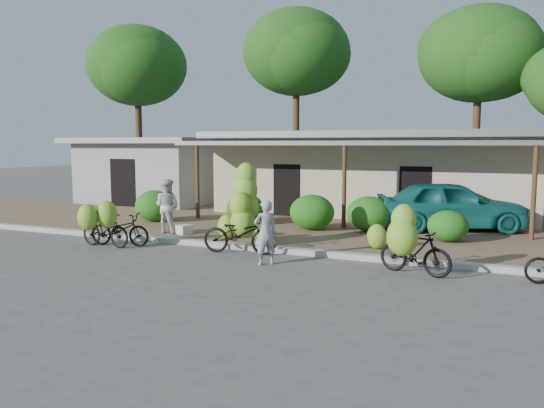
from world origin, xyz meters
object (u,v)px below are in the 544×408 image
at_px(sack_near, 247,231).
at_px(bystander, 167,206).
at_px(tree_far_center, 294,51).
at_px(bike_far_left, 118,227).
at_px(teal_van, 450,205).
at_px(vendor, 265,232).
at_px(tree_center_right, 475,53).
at_px(bike_right, 411,245).
at_px(tree_back_left, 135,65).
at_px(bike_left, 101,227).
at_px(bike_center, 242,219).
at_px(sack_far, 181,229).

bearing_deg(sack_near, bystander, -168.42).
xyz_separation_m(tree_far_center, bike_far_left, (0.61, -15.12, -7.21)).
bearing_deg(teal_van, vendor, 129.75).
bearing_deg(tree_center_right, bike_right, -91.14).
relative_size(bike_right, vendor, 1.13).
relative_size(vendor, teal_van, 0.33).
bearing_deg(vendor, bike_far_left, -48.30).
distance_m(vendor, teal_van, 7.35).
distance_m(bike_right, teal_van, 6.19).
bearing_deg(tree_far_center, tree_center_right, 3.18).
bearing_deg(tree_back_left, tree_center_right, 11.63).
relative_size(bike_left, sack_near, 1.91).
xyz_separation_m(bike_left, teal_van, (8.64, 6.34, 0.34)).
xyz_separation_m(bike_left, bike_right, (8.37, 0.15, 0.12)).
xyz_separation_m(tree_far_center, bike_center, (4.15, -14.40, -6.87)).
height_order(tree_back_left, bike_center, tree_back_left).
bearing_deg(teal_van, bike_left, 105.58).
distance_m(tree_center_right, bike_far_left, 18.92).
relative_size(tree_back_left, bystander, 5.46).
xyz_separation_m(tree_back_left, bike_right, (16.69, -12.29, -6.43)).
bearing_deg(bike_right, tree_center_right, 15.44).
distance_m(bike_far_left, vendor, 4.74).
height_order(bike_far_left, bike_left, bike_far_left).
bearing_deg(tree_far_center, vendor, -71.04).
distance_m(bike_center, vendor, 1.61).
bearing_deg(bystander, tree_far_center, -85.49).
bearing_deg(bike_center, bystander, 61.63).
xyz_separation_m(bike_center, sack_near, (-0.70, 1.70, -0.62)).
xyz_separation_m(bike_far_left, bike_left, (-0.29, -0.33, 0.03)).
height_order(bike_center, sack_near, bike_center).
distance_m(tree_far_center, vendor, 17.82).
bearing_deg(bystander, bike_far_left, 79.95).
bearing_deg(bystander, bike_right, 165.31).
bearing_deg(bike_far_left, teal_van, -63.96).
relative_size(tree_far_center, teal_van, 2.12).
bearing_deg(tree_center_right, vendor, -102.93).
xyz_separation_m(tree_back_left, tree_center_right, (17.00, 3.50, 0.02)).
height_order(bike_left, bystander, bystander).
distance_m(sack_near, vendor, 3.41).
height_order(bike_left, vendor, vendor).
relative_size(tree_center_right, bike_center, 3.91).
xyz_separation_m(vendor, teal_van, (3.63, 6.39, 0.14)).
distance_m(tree_center_right, bike_left, 19.31).
height_order(tree_back_left, tree_far_center, tree_far_center).
relative_size(tree_back_left, tree_center_right, 0.99).
xyz_separation_m(bike_right, sack_near, (-5.24, 2.59, -0.43)).
distance_m(tree_far_center, bike_center, 16.49).
bearing_deg(bike_far_left, sack_far, -31.26).
bearing_deg(sack_far, vendor, -30.88).
distance_m(tree_far_center, bystander, 14.89).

